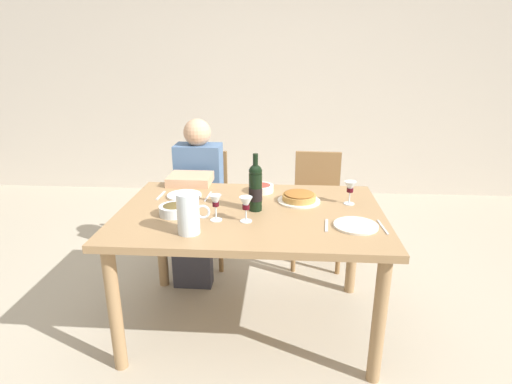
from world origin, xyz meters
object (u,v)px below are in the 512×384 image
(baked_tart, at_px, (299,197))
(salad_bowl, at_px, (261,188))
(diner_left, at_px, (197,195))
(wine_bottle, at_px, (255,187))
(chair_right, at_px, (317,201))
(wine_glass_left_diner, at_px, (350,188))
(dinner_plate_left_setting, at_px, (356,226))
(wine_glass_right_diner, at_px, (216,202))
(dining_table, at_px, (250,226))
(chair_left, at_px, (204,200))
(wine_glass_centre, at_px, (246,204))
(olive_bowl, at_px, (174,209))
(water_pitcher, at_px, (189,216))
(dinner_plate_right_setting, at_px, (184,195))

(baked_tart, distance_m, salad_bowl, 0.29)
(diner_left, bearing_deg, wine_bottle, 127.60)
(baked_tart, xyz_separation_m, chair_right, (0.17, 0.75, -0.29))
(wine_glass_left_diner, bearing_deg, salad_bowl, 160.45)
(dinner_plate_left_setting, bearing_deg, wine_glass_right_diner, 177.12)
(dining_table, relative_size, chair_left, 1.72)
(salad_bowl, relative_size, chair_right, 0.18)
(chair_left, bearing_deg, diner_left, 90.10)
(baked_tart, bearing_deg, wine_glass_left_diner, -3.77)
(salad_bowl, relative_size, wine_glass_left_diner, 1.14)
(wine_glass_left_diner, xyz_separation_m, wine_glass_centre, (-0.59, -0.31, -0.00))
(wine_bottle, xyz_separation_m, wine_glass_right_diner, (-0.20, -0.16, -0.03))
(diner_left, xyz_separation_m, chair_right, (0.90, 0.27, -0.12))
(olive_bowl, xyz_separation_m, chair_right, (0.87, 1.00, -0.30))
(salad_bowl, relative_size, chair_left, 0.18)
(diner_left, bearing_deg, salad_bowl, 148.59)
(wine_glass_right_diner, relative_size, chair_right, 0.16)
(wine_bottle, distance_m, wine_glass_right_diner, 0.26)
(water_pitcher, xyz_separation_m, salad_bowl, (0.32, 0.66, -0.06))
(wine_glass_centre, bearing_deg, baked_tart, 48.23)
(wine_glass_centre, bearing_deg, wine_glass_right_diner, 178.09)
(baked_tart, xyz_separation_m, salad_bowl, (-0.24, 0.17, -0.00))
(wine_bottle, xyz_separation_m, wine_glass_left_diner, (0.55, 0.14, -0.04))
(wine_bottle, relative_size, dinner_plate_right_setting, 1.54)
(baked_tart, relative_size, wine_glass_right_diner, 1.81)
(baked_tart, height_order, chair_left, chair_left)
(salad_bowl, height_order, diner_left, diner_left)
(wine_glass_centre, relative_size, chair_left, 0.16)
(wine_glass_left_diner, relative_size, diner_left, 0.12)
(water_pitcher, distance_m, olive_bowl, 0.28)
(baked_tart, height_order, dinner_plate_right_setting, baked_tart)
(dining_table, bearing_deg, salad_bowl, 82.95)
(water_pitcher, relative_size, dinner_plate_right_setting, 0.97)
(water_pitcher, xyz_separation_m, olive_bowl, (-0.14, 0.23, -0.06))
(chair_right, bearing_deg, chair_left, 4.19)
(baked_tart, height_order, dinner_plate_left_setting, baked_tart)
(water_pitcher, xyz_separation_m, dinner_plate_left_setting, (0.84, 0.13, -0.09))
(wine_bottle, height_order, wine_glass_right_diner, wine_bottle)
(water_pitcher, xyz_separation_m, diner_left, (-0.17, 0.97, -0.24))
(olive_bowl, bearing_deg, wine_glass_centre, -9.37)
(dining_table, distance_m, wine_glass_centre, 0.24)
(baked_tart, relative_size, chair_left, 0.30)
(dining_table, xyz_separation_m, baked_tart, (0.28, 0.17, 0.12))
(water_pitcher, relative_size, wine_glass_right_diner, 1.47)
(water_pitcher, distance_m, diner_left, 1.01)
(baked_tart, distance_m, diner_left, 0.89)
(olive_bowl, bearing_deg, diner_left, 92.68)
(olive_bowl, height_order, dinner_plate_left_setting, olive_bowl)
(wine_glass_right_diner, relative_size, diner_left, 0.12)
(dinner_plate_left_setting, distance_m, chair_right, 1.14)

